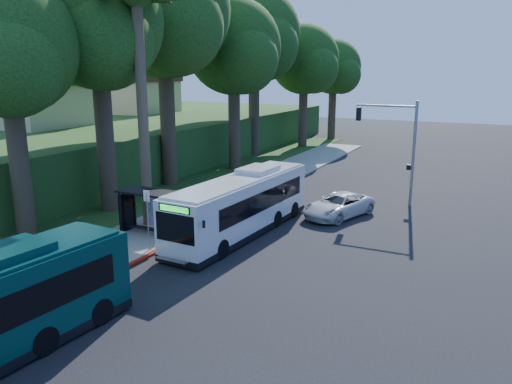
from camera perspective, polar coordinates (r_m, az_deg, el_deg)
The scene contains 18 objects.
ground at distance 27.30m, azimuth 3.55°, elevation -5.29°, with size 140.00×140.00×0.00m, color black.
sidewalk at distance 30.70m, azimuth -9.12°, elevation -3.16°, with size 4.50×70.00×0.12m, color gray.
red_curb at distance 26.34m, azimuth -10.05°, elevation -6.05°, with size 0.25×30.00×0.13m, color maroon.
grass_verge at distance 37.88m, azimuth -11.80°, elevation -0.09°, with size 8.00×70.00×0.06m, color #234719.
bus_shelter at distance 28.02m, azimuth -12.55°, elevation -1.24°, with size 3.20×1.51×2.55m.
stop_sign_pole at distance 25.21m, azimuth -12.31°, elevation -2.25°, with size 0.35×0.06×3.17m.
traffic_signal_pole at distance 34.68m, azimuth 16.00°, elevation 5.81°, with size 4.10×0.30×7.00m.
palm_tree at distance 28.98m, azimuth -13.47°, elevation 20.30°, with size 4.20×4.20×14.40m.
hillside_backdrop at distance 53.56m, azimuth -16.57°, elevation 6.24°, with size 24.00×60.00×8.80m.
tree_0 at distance 32.73m, azimuth -17.56°, elevation 17.18°, with size 8.40×8.00×15.70m.
tree_1 at distance 39.62m, azimuth -10.41°, elevation 19.08°, with size 10.50×10.00×18.26m.
tree_2 at distance 45.43m, azimuth -2.47°, elevation 15.72°, with size 8.82×8.40×15.12m.
tree_3 at distance 53.50m, azimuth -0.13°, elevation 17.04°, with size 10.08×9.60×17.28m.
tree_4 at distance 59.76m, azimuth 5.61°, elevation 14.47°, with size 8.40×8.00×14.14m.
tree_5 at distance 66.99m, azimuth 8.91°, elevation 13.63°, with size 7.35×7.00×12.86m.
tree_6 at distance 28.97m, azimuth -26.52°, elevation 13.97°, with size 7.56×7.20×13.74m.
white_bus at distance 27.62m, azimuth -1.60°, elevation -1.37°, with size 3.12×11.76×3.47m.
pickup at distance 31.44m, azimuth 9.40°, elevation -1.51°, with size 2.39×5.19×1.44m, color silver.
Camera 1 is at (9.92, -23.84, 8.88)m, focal length 35.00 mm.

